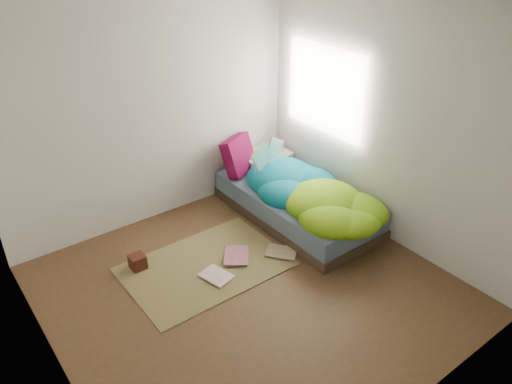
# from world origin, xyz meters

# --- Properties ---
(ground) EXTENTS (3.50, 3.50, 0.00)m
(ground) POSITION_xyz_m (0.00, 0.00, 0.00)
(ground) COLOR #47361B
(ground) RESTS_ON ground
(room_walls) EXTENTS (3.54, 3.54, 2.62)m
(room_walls) POSITION_xyz_m (0.01, 0.01, 1.63)
(room_walls) COLOR silver
(room_walls) RESTS_ON ground
(bed) EXTENTS (1.00, 2.00, 0.34)m
(bed) POSITION_xyz_m (1.22, 0.72, 0.17)
(bed) COLOR #382E1E
(bed) RESTS_ON ground
(duvet) EXTENTS (0.96, 1.84, 0.34)m
(duvet) POSITION_xyz_m (1.22, 0.50, 0.51)
(duvet) COLOR #087682
(duvet) RESTS_ON bed
(rug) EXTENTS (1.60, 1.10, 0.01)m
(rug) POSITION_xyz_m (-0.15, 0.55, 0.01)
(rug) COLOR brown
(rug) RESTS_ON ground
(pillow_floral) EXTENTS (0.70, 0.50, 0.14)m
(pillow_floral) POSITION_xyz_m (1.38, 1.50, 0.41)
(pillow_floral) COLOR silver
(pillow_floral) RESTS_ON bed
(pillow_magenta) EXTENTS (0.48, 0.31, 0.46)m
(pillow_magenta) POSITION_xyz_m (0.97, 1.52, 0.57)
(pillow_magenta) COLOR #50052A
(pillow_magenta) RESTS_ON bed
(open_book) EXTENTS (0.46, 0.18, 0.27)m
(open_book) POSITION_xyz_m (1.08, 1.09, 0.82)
(open_book) COLOR green
(open_book) RESTS_ON duvet
(wooden_box) EXTENTS (0.15, 0.15, 0.15)m
(wooden_box) POSITION_xyz_m (-0.71, 0.94, 0.09)
(wooden_box) COLOR #3C1D0D
(wooden_box) RESTS_ON rug
(floor_book_a) EXTENTS (0.29, 0.35, 0.02)m
(floor_book_a) POSITION_xyz_m (-0.27, 0.31, 0.02)
(floor_book_a) COLOR white
(floor_book_a) RESTS_ON rug
(floor_book_b) EXTENTS (0.41, 0.42, 0.03)m
(floor_book_b) POSITION_xyz_m (0.08, 0.56, 0.03)
(floor_book_b) COLOR #BE6E75
(floor_book_b) RESTS_ON rug
(floor_book_c) EXTENTS (0.38, 0.39, 0.02)m
(floor_book_c) POSITION_xyz_m (0.52, 0.18, 0.02)
(floor_book_c) COLOR tan
(floor_book_c) RESTS_ON rug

